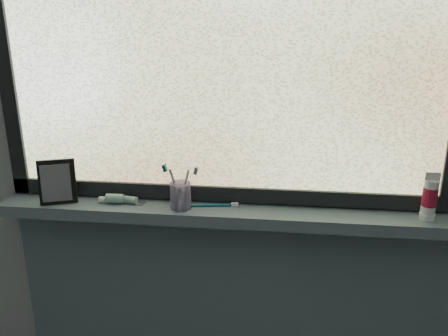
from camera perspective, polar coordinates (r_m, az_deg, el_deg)
wall_back at (r=1.58m, az=3.25°, el=4.07°), size 3.00×0.01×2.50m
windowsill at (r=1.59m, az=2.91°, el=-5.35°), size 1.62×0.14×0.04m
sill_apron at (r=1.91m, az=2.76°, el=-18.56°), size 1.62×0.02×0.98m
window_pane at (r=1.50m, az=3.41°, el=14.16°), size 1.50×0.01×1.00m
frame_bottom at (r=1.62m, az=3.06°, el=-3.03°), size 1.60×0.03×0.05m
frame_left at (r=1.73m, az=-24.03°, el=13.28°), size 0.05×0.03×1.10m
vanity_mirror at (r=1.69m, az=-18.52°, el=-1.50°), size 0.13×0.09×0.15m
toothpaste_tube at (r=1.65m, az=-11.75°, el=-3.48°), size 0.18×0.05×0.03m
toothbrush_cup at (r=1.58m, az=-4.99°, el=-3.17°), size 0.07×0.07×0.09m
toothbrush_lying at (r=1.60m, az=-1.77°, el=-4.22°), size 0.18×0.05×0.01m
cream_tube at (r=1.61m, az=22.50°, el=-2.81°), size 0.05×0.05×0.11m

